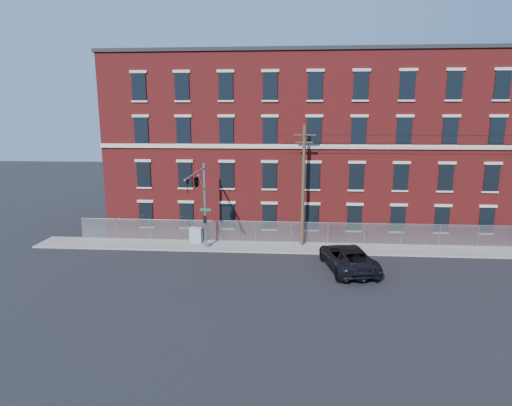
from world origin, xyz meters
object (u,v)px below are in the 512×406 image
object	(u,v)px
traffic_signal_mast	(199,189)
utility_cabinet	(196,235)
pickup_truck	(348,257)
utility_pole_near	(303,184)

from	to	relation	value
traffic_signal_mast	utility_cabinet	distance (m)	5.90
pickup_truck	utility_cabinet	size ratio (longest dim) A/B	4.80
pickup_truck	utility_cabinet	xyz separation A→B (m)	(-12.10, 5.35, -0.10)
traffic_signal_mast	utility_cabinet	size ratio (longest dim) A/B	5.25
utility_pole_near	pickup_truck	world-z (taller)	utility_pole_near
pickup_truck	utility_cabinet	world-z (taller)	pickup_truck
pickup_truck	utility_cabinet	bearing A→B (deg)	-33.59
utility_cabinet	pickup_truck	bearing A→B (deg)	-13.10
utility_pole_near	traffic_signal_mast	bearing A→B (deg)	-156.86
utility_pole_near	pickup_truck	xyz separation A→B (m)	(3.04, -5.23, -4.45)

